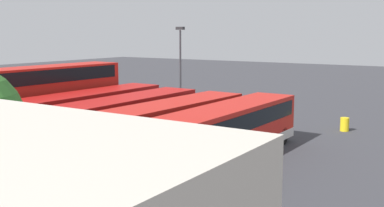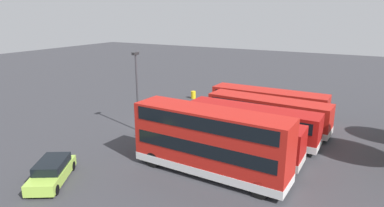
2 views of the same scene
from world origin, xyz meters
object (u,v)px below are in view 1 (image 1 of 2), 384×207
at_px(bus_single_deck_near_end, 231,129).
at_px(bus_double_decker_fifth, 52,96).
at_px(car_hatchback_silver, 82,100).
at_px(bus_single_deck_second, 172,126).
at_px(bus_single_deck_third, 128,119).
at_px(bus_single_deck_fourth, 92,111).
at_px(waste_bin_yellow, 345,124).
at_px(lamp_post_tall, 180,64).

bearing_deg(bus_single_deck_near_end, bus_double_decker_fifth, 0.93).
height_order(bus_single_deck_near_end, car_hatchback_silver, bus_single_deck_near_end).
xyz_separation_m(bus_single_deck_second, bus_single_deck_third, (3.53, -0.32, -0.00)).
height_order(bus_single_deck_third, car_hatchback_silver, bus_single_deck_third).
relative_size(bus_single_deck_second, bus_double_decker_fifth, 1.05).
xyz_separation_m(bus_single_deck_fourth, waste_bin_yellow, (-13.88, -10.55, -1.15)).
relative_size(bus_single_deck_third, waste_bin_yellow, 11.84).
xyz_separation_m(bus_single_deck_third, waste_bin_yellow, (-10.12, -11.25, -1.15)).
relative_size(bus_single_deck_third, car_hatchback_silver, 2.39).
xyz_separation_m(bus_single_deck_near_end, bus_double_decker_fifth, (14.11, 0.23, 0.82)).
bearing_deg(bus_single_deck_third, bus_double_decker_fifth, -2.86).
bearing_deg(bus_double_decker_fifth, bus_single_deck_fourth, -174.43).
bearing_deg(bus_single_deck_near_end, waste_bin_yellow, -107.16).
distance_m(bus_single_deck_fourth, bus_double_decker_fifth, 3.64).
bearing_deg(bus_double_decker_fifth, bus_single_deck_third, 177.14).
bearing_deg(bus_single_deck_fourth, bus_single_deck_second, 172.02).
bearing_deg(bus_double_decker_fifth, bus_single_deck_near_end, -179.07).
bearing_deg(car_hatchback_silver, bus_single_deck_third, 146.18).
distance_m(bus_single_deck_third, waste_bin_yellow, 15.18).
bearing_deg(car_hatchback_silver, bus_double_decker_fifth, 124.83).
height_order(bus_single_deck_near_end, bus_single_deck_third, same).
bearing_deg(car_hatchback_silver, bus_single_deck_second, 151.31).
relative_size(bus_single_deck_fourth, lamp_post_tall, 1.58).
height_order(bus_double_decker_fifth, lamp_post_tall, lamp_post_tall).
relative_size(bus_single_deck_second, car_hatchback_silver, 2.44).
height_order(bus_double_decker_fifth, car_hatchback_silver, bus_double_decker_fifth).
height_order(bus_single_deck_second, bus_double_decker_fifth, bus_double_decker_fifth).
xyz_separation_m(bus_single_deck_fourth, bus_double_decker_fifth, (3.52, 0.34, 0.82)).
xyz_separation_m(bus_single_deck_fourth, car_hatchback_silver, (9.41, -8.12, -0.92)).
xyz_separation_m(bus_single_deck_fourth, lamp_post_tall, (-0.90, -9.16, 2.69)).
distance_m(bus_single_deck_near_end, waste_bin_yellow, 11.22).
relative_size(bus_double_decker_fifth, car_hatchback_silver, 2.31).
height_order(bus_single_deck_second, car_hatchback_silver, bus_single_deck_second).
bearing_deg(lamp_post_tall, bus_single_deck_second, 122.11).
height_order(lamp_post_tall, waste_bin_yellow, lamp_post_tall).
distance_m(bus_double_decker_fifth, lamp_post_tall, 10.65).
distance_m(bus_single_deck_fourth, waste_bin_yellow, 17.47).
bearing_deg(lamp_post_tall, bus_single_deck_fourth, 84.37).
relative_size(bus_double_decker_fifth, waste_bin_yellow, 11.47).
relative_size(bus_single_deck_fourth, waste_bin_yellow, 12.14).
height_order(bus_single_deck_near_end, bus_single_deck_fourth, same).
bearing_deg(bus_single_deck_third, bus_single_deck_second, 174.89).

